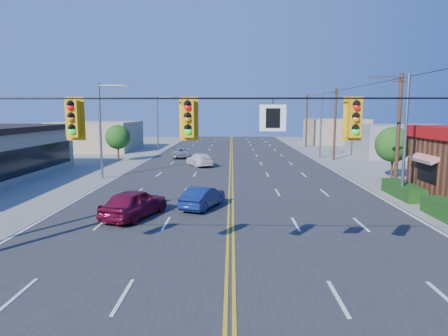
{
  "coord_description": "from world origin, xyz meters",
  "views": [
    {
      "loc": [
        0.04,
        -11.4,
        5.61
      ],
      "look_at": [
        -0.43,
        12.94,
        2.2
      ],
      "focal_mm": 32.0,
      "sensor_mm": 36.0,
      "label": 1
    }
  ],
  "objects_px": {
    "signal_span": "(226,138)",
    "car_white": "(200,160)",
    "car_magenta": "(134,204)",
    "car_silver": "(181,153)",
    "car_blue": "(203,198)"
  },
  "relations": [
    {
      "from": "car_magenta",
      "to": "car_blue",
      "type": "bearing_deg",
      "value": -129.02
    },
    {
      "from": "car_blue",
      "to": "car_silver",
      "type": "relative_size",
      "value": 0.85
    },
    {
      "from": "car_magenta",
      "to": "car_blue",
      "type": "xyz_separation_m",
      "value": [
        3.48,
        2.17,
        -0.14
      ]
    },
    {
      "from": "signal_span",
      "to": "car_magenta",
      "type": "relative_size",
      "value": 5.37
    },
    {
      "from": "car_silver",
      "to": "car_white",
      "type": "bearing_deg",
      "value": 103.68
    },
    {
      "from": "signal_span",
      "to": "car_white",
      "type": "distance_m",
      "value": 30.27
    },
    {
      "from": "car_blue",
      "to": "car_silver",
      "type": "distance_m",
      "value": 26.29
    },
    {
      "from": "car_blue",
      "to": "signal_span",
      "type": "bearing_deg",
      "value": 117.54
    },
    {
      "from": "car_magenta",
      "to": "car_white",
      "type": "distance_m",
      "value": 20.69
    },
    {
      "from": "car_white",
      "to": "car_silver",
      "type": "height_order",
      "value": "car_white"
    },
    {
      "from": "signal_span",
      "to": "car_silver",
      "type": "height_order",
      "value": "signal_span"
    },
    {
      "from": "car_magenta",
      "to": "car_blue",
      "type": "relative_size",
      "value": 1.19
    },
    {
      "from": "signal_span",
      "to": "car_white",
      "type": "relative_size",
      "value": 5.35
    },
    {
      "from": "signal_span",
      "to": "car_white",
      "type": "xyz_separation_m",
      "value": [
        -3.17,
        29.81,
        -4.23
      ]
    },
    {
      "from": "signal_span",
      "to": "car_blue",
      "type": "xyz_separation_m",
      "value": [
        -1.51,
        11.36,
        -4.26
      ]
    }
  ]
}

